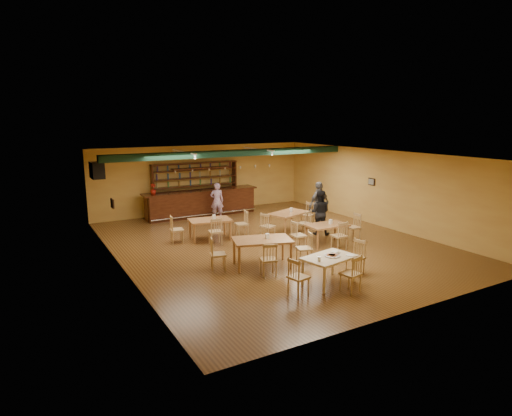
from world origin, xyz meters
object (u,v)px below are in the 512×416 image
dining_table_d (327,234)px  patron_right_a (319,212)px  bar_counter (201,203)px  dining_table_b (289,222)px  near_table (329,270)px  dining_table_a (210,229)px  dining_table_c (262,253)px  patron_bar (217,201)px

dining_table_d → patron_right_a: (0.55, 1.14, 0.48)m
bar_counter → dining_table_b: bearing=-67.2°
bar_counter → dining_table_d: (2.01, -6.14, -0.22)m
near_table → patron_right_a: size_ratio=0.82×
bar_counter → near_table: bearing=-91.2°
dining_table_a → patron_right_a: bearing=-11.1°
dining_table_c → dining_table_b: bearing=62.0°
near_table → patron_right_a: patron_right_a is taller
bar_counter → dining_table_b: size_ratio=3.37×
dining_table_c → patron_right_a: (3.58, 2.00, 0.41)m
near_table → dining_table_c: bearing=101.6°
dining_table_b → dining_table_d: bearing=-101.4°
dining_table_c → bar_counter: bearing=98.6°
near_table → dining_table_b: bearing=56.4°
dining_table_b → patron_bar: (-1.39, 3.38, 0.39)m
dining_table_d → patron_bar: patron_bar is taller
bar_counter → patron_bar: size_ratio=3.32×
dining_table_d → near_table: size_ratio=1.02×
patron_right_a → near_table: bearing=94.9°
dining_table_c → dining_table_a: bearing=109.5°
dining_table_b → dining_table_c: size_ratio=0.92×
near_table → patron_bar: size_ratio=0.88×
dining_table_c → dining_table_d: (3.03, 0.86, -0.06)m
dining_table_a → patron_bar: patron_bar is taller
bar_counter → near_table: size_ratio=3.77×
patron_bar → dining_table_d: bearing=127.3°
bar_counter → dining_table_c: bearing=-98.3°
bar_counter → dining_table_d: 6.47m
dining_table_b → patron_right_a: (0.80, -0.80, 0.44)m
bar_counter → dining_table_d: size_ratio=3.69×
bar_counter → near_table: bar_counter is taller
patron_bar → dining_table_a: bearing=81.4°
dining_table_a → patron_bar: (1.55, 2.82, 0.41)m
dining_table_b → dining_table_c: (-2.78, -2.80, 0.03)m
bar_counter → dining_table_a: bar_counter is taller
bar_counter → dining_table_d: bearing=-71.9°
bar_counter → dining_table_a: 3.84m
patron_right_a → bar_counter: bearing=-23.2°
dining_table_c → patron_right_a: size_ratio=1.00×
dining_table_d → near_table: bearing=-126.0°
patron_bar → patron_right_a: 4.72m
bar_counter → dining_table_c: bar_counter is taller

